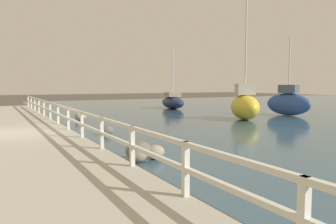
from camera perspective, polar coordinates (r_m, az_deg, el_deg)
ground_plane at (r=13.94m, az=-25.44°, el=-4.30°), size 120.00×120.00×0.00m
dock_walkway at (r=13.93m, az=-25.45°, el=-3.81°), size 4.40×36.00×0.24m
railing at (r=14.10m, az=-17.01°, el=-0.43°), size 0.10×32.50×0.92m
boulder_near_dock at (r=19.59m, az=-14.97°, el=-0.75°), size 0.69×0.62×0.52m
boulder_mid_strip at (r=9.29m, az=-2.24°, el=-6.96°), size 0.53×0.48×0.40m
boulder_water_edge at (r=13.85m, az=-10.51°, el=-3.18°), size 0.51×0.46×0.38m
boulder_far_strip at (r=9.12m, az=-5.16°, el=-6.71°), size 0.73×0.66×0.55m
boulder_downstream at (r=8.90m, az=-5.15°, el=-7.69°), size 0.45×0.41×0.34m
sailboat_yellow at (r=20.09m, az=13.24°, el=1.13°), size 2.69×3.51×8.24m
sailboat_blue at (r=23.70m, az=20.20°, el=1.54°), size 1.59×3.30×5.28m
sailboat_navy at (r=28.61m, az=0.82°, el=1.80°), size 2.49×4.54×5.07m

